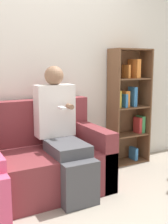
# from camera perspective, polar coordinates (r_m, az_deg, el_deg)

# --- Properties ---
(ground_plane) EXTENTS (14.00, 14.00, 0.00)m
(ground_plane) POSITION_cam_1_polar(r_m,az_deg,el_deg) (2.70, -2.59, -19.05)
(ground_plane) COLOR #9E9384
(back_wall) EXTENTS (10.00, 0.06, 2.55)m
(back_wall) POSITION_cam_1_polar(r_m,az_deg,el_deg) (3.24, -10.05, 9.17)
(back_wall) COLOR silver
(back_wall) RESTS_ON ground_plane
(couch) EXTENTS (1.83, 0.81, 0.92)m
(couch) POSITION_cam_1_polar(r_m,az_deg,el_deg) (2.90, -13.57, -10.71)
(couch) COLOR maroon
(couch) RESTS_ON ground_plane
(adult_seated) EXTENTS (0.41, 0.76, 1.28)m
(adult_seated) POSITION_cam_1_polar(r_m,az_deg,el_deg) (2.86, -4.47, -3.37)
(adult_seated) COLOR #47474C
(adult_seated) RESTS_ON ground_plane
(bookshelf) EXTENTS (0.52, 0.28, 1.49)m
(bookshelf) POSITION_cam_1_polar(r_m,az_deg,el_deg) (3.72, 8.91, 1.33)
(bookshelf) COLOR brown
(bookshelf) RESTS_ON ground_plane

